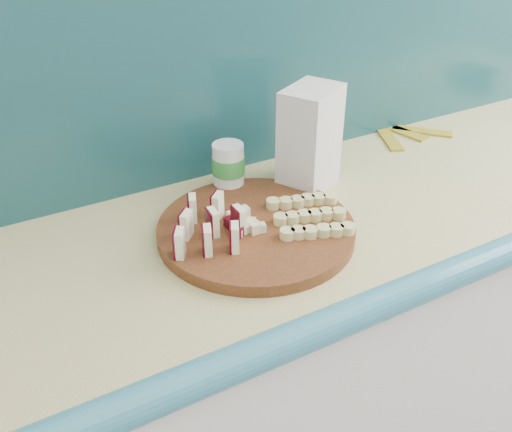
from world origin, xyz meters
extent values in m
cube|color=white|center=(0.10, 1.50, 0.44)|extent=(2.20, 0.60, 0.88)
cube|color=#D0C67A|center=(0.10, 1.50, 0.90)|extent=(2.20, 0.60, 0.03)
cube|color=teal|center=(0.10, 1.20, 0.90)|extent=(2.20, 0.06, 0.03)
cube|color=teal|center=(0.10, 1.79, 1.16)|extent=(2.20, 0.02, 0.50)
cylinder|color=#3E210D|center=(-0.26, 1.49, 0.92)|extent=(0.51, 0.51, 0.02)
cube|color=#FFF8CB|center=(-0.43, 1.47, 0.96)|extent=(0.02, 0.04, 0.05)
cube|color=#40040F|center=(-0.44, 1.47, 0.96)|extent=(0.01, 0.03, 0.05)
cube|color=#FFF8CB|center=(-0.40, 1.52, 0.96)|extent=(0.02, 0.04, 0.05)
cube|color=#40040F|center=(-0.41, 1.52, 0.96)|extent=(0.01, 0.03, 0.05)
cube|color=#FFF8CB|center=(-0.36, 1.57, 0.96)|extent=(0.02, 0.04, 0.05)
cube|color=#40040F|center=(-0.37, 1.57, 0.96)|extent=(0.01, 0.03, 0.05)
cube|color=#FFF8CB|center=(-0.39, 1.45, 0.96)|extent=(0.02, 0.04, 0.05)
cube|color=#40040F|center=(-0.39, 1.45, 0.96)|extent=(0.01, 0.03, 0.05)
cube|color=#FFF8CB|center=(-0.35, 1.50, 0.96)|extent=(0.02, 0.04, 0.05)
cube|color=#40040F|center=(-0.36, 1.50, 0.96)|extent=(0.01, 0.03, 0.05)
cube|color=#FFF8CB|center=(-0.32, 1.55, 0.96)|extent=(0.02, 0.04, 0.05)
cube|color=#40040F|center=(-0.32, 1.56, 0.96)|extent=(0.01, 0.03, 0.05)
cube|color=#FFF8CB|center=(-0.34, 1.43, 0.96)|extent=(0.02, 0.04, 0.05)
cube|color=#40040F|center=(-0.35, 1.44, 0.96)|extent=(0.01, 0.03, 0.05)
cube|color=#FFF8CB|center=(-0.30, 1.48, 0.96)|extent=(0.02, 0.04, 0.05)
cube|color=#40040F|center=(-0.31, 1.49, 0.96)|extent=(0.01, 0.03, 0.05)
cube|color=beige|center=(-0.28, 1.50, 0.94)|extent=(0.02, 0.02, 0.02)
cube|color=beige|center=(-0.27, 1.50, 0.94)|extent=(0.02, 0.02, 0.02)
cube|color=#40040F|center=(-0.27, 1.52, 0.94)|extent=(0.02, 0.02, 0.02)
cube|color=beige|center=(-0.28, 1.51, 0.94)|extent=(0.02, 0.02, 0.02)
cube|color=beige|center=(-0.29, 1.52, 0.94)|extent=(0.02, 0.02, 0.02)
cube|color=beige|center=(-0.30, 1.52, 0.94)|extent=(0.02, 0.02, 0.02)
cube|color=beige|center=(-0.30, 1.50, 0.94)|extent=(0.02, 0.02, 0.02)
cube|color=beige|center=(-0.30, 1.50, 0.94)|extent=(0.02, 0.02, 0.02)
cube|color=#40040F|center=(-0.30, 1.48, 0.94)|extent=(0.02, 0.02, 0.02)
cube|color=beige|center=(-0.29, 1.49, 0.94)|extent=(0.02, 0.02, 0.02)
cube|color=beige|center=(-0.28, 1.48, 0.94)|extent=(0.02, 0.02, 0.02)
cube|color=beige|center=(-0.28, 1.49, 0.94)|extent=(0.02, 0.02, 0.02)
cylinder|color=#D2CA80|center=(-0.23, 1.42, 0.94)|extent=(0.03, 0.03, 0.02)
cylinder|color=#D2CA80|center=(-0.21, 1.41, 0.94)|extent=(0.03, 0.03, 0.02)
cylinder|color=#D2CA80|center=(-0.19, 1.40, 0.94)|extent=(0.03, 0.03, 0.02)
cylinder|color=#D2CA80|center=(-0.17, 1.40, 0.94)|extent=(0.03, 0.03, 0.02)
cylinder|color=#D2CA80|center=(-0.14, 1.39, 0.94)|extent=(0.03, 0.03, 0.02)
cylinder|color=#D2CA80|center=(-0.12, 1.38, 0.94)|extent=(0.03, 0.03, 0.02)
cylinder|color=#D2CA80|center=(-0.21, 1.48, 0.94)|extent=(0.03, 0.03, 0.02)
cylinder|color=#D2CA80|center=(-0.19, 1.47, 0.94)|extent=(0.03, 0.03, 0.02)
cylinder|color=#D2CA80|center=(-0.17, 1.46, 0.94)|extent=(0.03, 0.03, 0.02)
cylinder|color=#D2CA80|center=(-0.15, 1.45, 0.94)|extent=(0.03, 0.03, 0.02)
cylinder|color=#D2CA80|center=(-0.12, 1.44, 0.94)|extent=(0.03, 0.03, 0.02)
cylinder|color=#D2CA80|center=(-0.10, 1.44, 0.94)|extent=(0.03, 0.03, 0.02)
cylinder|color=#D2CA80|center=(-0.19, 1.53, 0.94)|extent=(0.03, 0.03, 0.02)
cylinder|color=#D2CA80|center=(-0.17, 1.52, 0.94)|extent=(0.03, 0.03, 0.02)
cylinder|color=#D2CA80|center=(-0.15, 1.52, 0.94)|extent=(0.03, 0.03, 0.02)
cylinder|color=#D2CA80|center=(-0.13, 1.51, 0.94)|extent=(0.03, 0.03, 0.02)
cylinder|color=#D2CA80|center=(-0.10, 1.50, 0.94)|extent=(0.03, 0.03, 0.02)
cylinder|color=#D2CA80|center=(-0.08, 1.49, 0.94)|extent=(0.03, 0.03, 0.02)
cube|color=silver|center=(-0.05, 1.61, 1.03)|extent=(0.17, 0.15, 0.24)
cylinder|color=white|center=(-0.23, 1.68, 0.97)|extent=(0.07, 0.07, 0.12)
cylinder|color=green|center=(-0.23, 1.68, 0.98)|extent=(0.07, 0.07, 0.04)
cube|color=gold|center=(0.29, 1.73, 0.91)|extent=(0.10, 0.17, 0.01)
cube|color=gold|center=(0.35, 1.75, 0.91)|extent=(0.07, 0.17, 0.01)
cube|color=gold|center=(0.40, 1.72, 0.91)|extent=(0.14, 0.15, 0.01)
camera|label=1|loc=(-0.74, 0.65, 1.55)|focal=40.00mm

